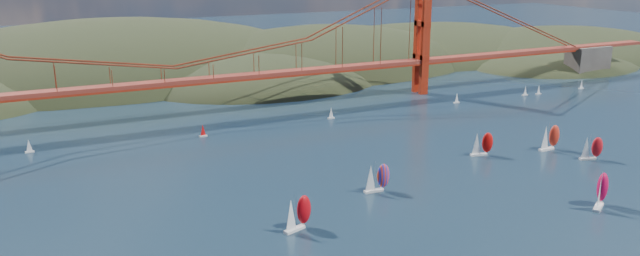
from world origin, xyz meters
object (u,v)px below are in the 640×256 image
at_px(racer_2, 591,148).
at_px(racer_1, 601,190).
at_px(racer_4, 550,137).
at_px(racer_0, 297,213).
at_px(racer_3, 482,143).
at_px(racer_rwb, 377,177).

bearing_deg(racer_2, racer_1, -117.75).
relative_size(racer_1, racer_4, 1.06).
height_order(racer_1, racer_2, racer_1).
xyz_separation_m(racer_0, racer_4, (105.99, 22.24, 0.08)).
xyz_separation_m(racer_0, racer_3, (80.45, 27.45, -0.31)).
bearing_deg(racer_3, racer_2, -20.89).
relative_size(racer_0, racer_rwb, 1.05).
distance_m(racer_0, racer_1, 82.63).
xyz_separation_m(racer_0, racer_1, (79.54, -22.39, 0.36)).
bearing_deg(racer_4, racer_3, 164.84).
relative_size(racer_0, racer_2, 1.10).
distance_m(racer_3, racer_4, 26.07).
bearing_deg(racer_rwb, racer_2, -1.61).
height_order(racer_4, racer_rwb, racer_4).
bearing_deg(racer_3, racer_4, 0.44).
relative_size(racer_1, racer_2, 1.19).
bearing_deg(racer_1, racer_rwb, 111.66).
bearing_deg(racer_4, racer_0, -171.77).
distance_m(racer_2, racer_4, 14.84).
distance_m(racer_1, racer_3, 49.86).
distance_m(racer_0, racer_rwb, 34.00).
distance_m(racer_3, racer_rwb, 51.24).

